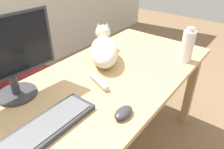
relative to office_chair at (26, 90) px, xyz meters
The scene contains 7 objects.
desk 0.79m from the office_chair, 83.46° to the right, with size 1.67×0.74×0.72m.
office_chair is the anchor object (origin of this frame).
monitor 0.80m from the office_chair, 119.88° to the right, with size 0.48×0.20×0.41m.
keyboard 0.94m from the office_chair, 112.53° to the right, with size 0.44×0.15×0.03m.
cat 0.79m from the office_chair, 63.32° to the right, with size 0.48×0.43×0.20m.
computer_mouse 1.07m from the office_chair, 93.95° to the right, with size 0.11×0.06×0.04m, color #333338.
water_bottle 1.28m from the office_chair, 58.76° to the right, with size 0.08×0.08×0.23m.
Camera 1 is at (-0.76, -0.66, 1.38)m, focal length 33.79 mm.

